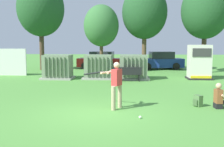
{
  "coord_description": "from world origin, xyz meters",
  "views": [
    {
      "loc": [
        1.22,
        -9.2,
        2.44
      ],
      "look_at": [
        0.26,
        3.5,
        1.0
      ],
      "focal_mm": 43.74,
      "sensor_mm": 36.0,
      "label": 1
    }
  ],
  "objects_px": {
    "transformer_mid_west": "(99,67)",
    "generator_enclosure": "(199,62)",
    "sports_ball": "(140,117)",
    "park_bench": "(127,73)",
    "batter": "(115,83)",
    "parked_car_leftmost": "(101,61)",
    "seated_spectator": "(221,98)",
    "parked_car_left_of_center": "(160,61)",
    "backpack": "(198,101)",
    "transformer_west": "(58,67)",
    "transformer_mid_east": "(134,67)"
  },
  "relations": [
    {
      "from": "transformer_mid_west",
      "to": "generator_enclosure",
      "type": "height_order",
      "value": "generator_enclosure"
    },
    {
      "from": "generator_enclosure",
      "to": "sports_ball",
      "type": "xyz_separation_m",
      "value": [
        -4.22,
        -10.04,
        -1.09
      ]
    },
    {
      "from": "park_bench",
      "to": "batter",
      "type": "distance_m",
      "value": 7.22
    },
    {
      "from": "transformer_mid_west",
      "to": "parked_car_leftmost",
      "type": "relative_size",
      "value": 0.49
    },
    {
      "from": "sports_ball",
      "to": "seated_spectator",
      "type": "height_order",
      "value": "seated_spectator"
    },
    {
      "from": "batter",
      "to": "sports_ball",
      "type": "distance_m",
      "value": 1.81
    },
    {
      "from": "park_bench",
      "to": "seated_spectator",
      "type": "bearing_deg",
      "value": -62.08
    },
    {
      "from": "parked_car_left_of_center",
      "to": "backpack",
      "type": "bearing_deg",
      "value": -90.13
    },
    {
      "from": "transformer_west",
      "to": "seated_spectator",
      "type": "height_order",
      "value": "transformer_west"
    },
    {
      "from": "transformer_mid_east",
      "to": "parked_car_left_of_center",
      "type": "distance_m",
      "value": 7.7
    },
    {
      "from": "generator_enclosure",
      "to": "seated_spectator",
      "type": "bearing_deg",
      "value": -97.95
    },
    {
      "from": "generator_enclosure",
      "to": "parked_car_leftmost",
      "type": "height_order",
      "value": "generator_enclosure"
    },
    {
      "from": "generator_enclosure",
      "to": "batter",
      "type": "distance_m",
      "value": 10.15
    },
    {
      "from": "parked_car_leftmost",
      "to": "parked_car_left_of_center",
      "type": "xyz_separation_m",
      "value": [
        5.55,
        0.03,
        0.0
      ]
    },
    {
      "from": "parked_car_leftmost",
      "to": "transformer_mid_west",
      "type": "bearing_deg",
      "value": -84.48
    },
    {
      "from": "backpack",
      "to": "park_bench",
      "type": "bearing_deg",
      "value": 113.32
    },
    {
      "from": "transformer_west",
      "to": "transformer_mid_east",
      "type": "height_order",
      "value": "same"
    },
    {
      "from": "transformer_mid_east",
      "to": "parked_car_left_of_center",
      "type": "xyz_separation_m",
      "value": [
        2.49,
        7.29,
        -0.04
      ]
    },
    {
      "from": "transformer_mid_east",
      "to": "park_bench",
      "type": "xyz_separation_m",
      "value": [
        -0.4,
        -1.14,
        -0.25
      ]
    },
    {
      "from": "transformer_mid_east",
      "to": "backpack",
      "type": "bearing_deg",
      "value": -72.46
    },
    {
      "from": "transformer_mid_west",
      "to": "parked_car_left_of_center",
      "type": "distance_m",
      "value": 8.69
    },
    {
      "from": "parked_car_leftmost",
      "to": "seated_spectator",
      "type": "bearing_deg",
      "value": -67.58
    },
    {
      "from": "batter",
      "to": "parked_car_leftmost",
      "type": "relative_size",
      "value": 0.4
    },
    {
      "from": "transformer_west",
      "to": "transformer_mid_east",
      "type": "xyz_separation_m",
      "value": [
        5.13,
        0.19,
        0.0
      ]
    },
    {
      "from": "transformer_west",
      "to": "backpack",
      "type": "xyz_separation_m",
      "value": [
        7.58,
        -7.57,
        -0.57
      ]
    },
    {
      "from": "park_bench",
      "to": "parked_car_leftmost",
      "type": "xyz_separation_m",
      "value": [
        -2.66,
        8.41,
        0.22
      ]
    },
    {
      "from": "transformer_mid_east",
      "to": "batter",
      "type": "xyz_separation_m",
      "value": [
        -0.69,
        -8.34,
        0.19
      ]
    },
    {
      "from": "seated_spectator",
      "to": "parked_car_leftmost",
      "type": "relative_size",
      "value": 0.22
    },
    {
      "from": "transformer_mid_west",
      "to": "sports_ball",
      "type": "bearing_deg",
      "value": -75.2
    },
    {
      "from": "park_bench",
      "to": "parked_car_leftmost",
      "type": "bearing_deg",
      "value": 107.58
    },
    {
      "from": "sports_ball",
      "to": "backpack",
      "type": "relative_size",
      "value": 0.2
    },
    {
      "from": "generator_enclosure",
      "to": "batter",
      "type": "xyz_separation_m",
      "value": [
        -5.1,
        -8.77,
        -0.16
      ]
    },
    {
      "from": "transformer_west",
      "to": "backpack",
      "type": "bearing_deg",
      "value": -44.98
    },
    {
      "from": "seated_spectator",
      "to": "transformer_mid_east",
      "type": "bearing_deg",
      "value": 112.01
    },
    {
      "from": "transformer_west",
      "to": "parked_car_leftmost",
      "type": "xyz_separation_m",
      "value": [
        2.06,
        7.45,
        -0.04
      ]
    },
    {
      "from": "batter",
      "to": "park_bench",
      "type": "bearing_deg",
      "value": 87.65
    },
    {
      "from": "transformer_mid_west",
      "to": "backpack",
      "type": "height_order",
      "value": "transformer_mid_west"
    },
    {
      "from": "batter",
      "to": "parked_car_left_of_center",
      "type": "bearing_deg",
      "value": 78.5
    },
    {
      "from": "park_bench",
      "to": "seated_spectator",
      "type": "xyz_separation_m",
      "value": [
        3.63,
        -6.85,
        -0.16
      ]
    },
    {
      "from": "transformer_west",
      "to": "batter",
      "type": "xyz_separation_m",
      "value": [
        4.43,
        -8.16,
        0.19
      ]
    },
    {
      "from": "transformer_west",
      "to": "backpack",
      "type": "distance_m",
      "value": 10.73
    },
    {
      "from": "transformer_mid_east",
      "to": "generator_enclosure",
      "type": "distance_m",
      "value": 4.44
    },
    {
      "from": "generator_enclosure",
      "to": "seated_spectator",
      "type": "distance_m",
      "value": 8.54
    },
    {
      "from": "batter",
      "to": "parked_car_leftmost",
      "type": "xyz_separation_m",
      "value": [
        -2.37,
        15.6,
        -0.22
      ]
    },
    {
      "from": "transformer_west",
      "to": "parked_car_left_of_center",
      "type": "bearing_deg",
      "value": 44.5
    },
    {
      "from": "transformer_mid_west",
      "to": "transformer_mid_east",
      "type": "bearing_deg",
      "value": -1.98
    },
    {
      "from": "sports_ball",
      "to": "backpack",
      "type": "height_order",
      "value": "backpack"
    },
    {
      "from": "parked_car_left_of_center",
      "to": "park_bench",
      "type": "bearing_deg",
      "value": -108.88
    },
    {
      "from": "transformer_mid_east",
      "to": "generator_enclosure",
      "type": "height_order",
      "value": "generator_enclosure"
    },
    {
      "from": "generator_enclosure",
      "to": "transformer_west",
      "type": "bearing_deg",
      "value": -176.31
    }
  ]
}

